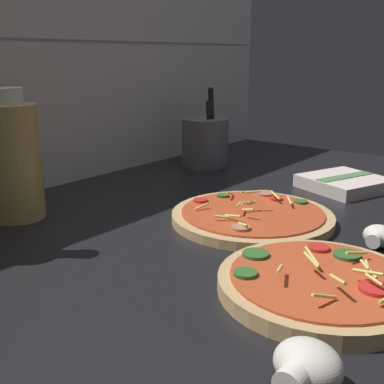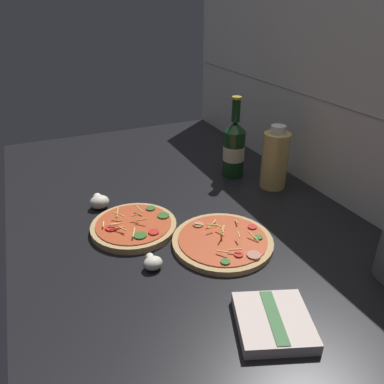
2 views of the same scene
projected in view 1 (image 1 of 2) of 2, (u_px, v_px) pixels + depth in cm
name	position (u px, v px, depth cm)	size (l,w,h in cm)	color
counter_slab	(206.00, 273.00, 59.74)	(160.00, 90.00, 2.50)	black
pizza_near	(320.00, 284.00, 51.90)	(22.29, 22.29, 4.39)	tan
pizza_far	(252.00, 216.00, 74.23)	(24.89, 24.89, 4.97)	tan
oil_bottle	(14.00, 160.00, 73.67)	(8.18, 8.18, 20.16)	#D6B766
mushroom_left	(306.00, 367.00, 36.69)	(5.80, 5.53, 3.87)	white
mushroom_right	(379.00, 237.00, 64.02)	(4.55, 4.34, 3.04)	white
utensil_crock	(205.00, 142.00, 110.31)	(10.71, 10.71, 17.88)	slate
dish_towel	(342.00, 183.00, 92.07)	(17.62, 17.38, 2.56)	beige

